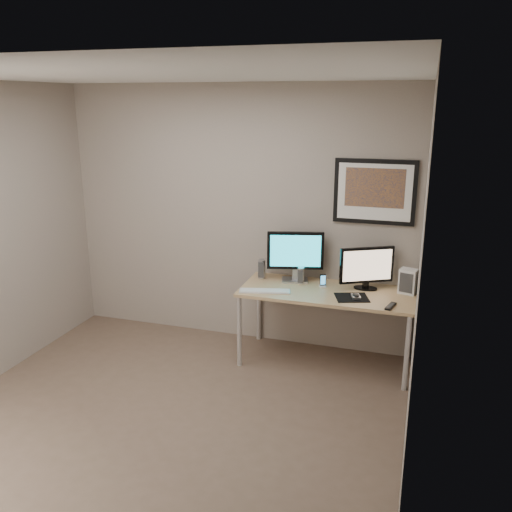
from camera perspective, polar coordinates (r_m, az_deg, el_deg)
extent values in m
plane|color=brown|center=(4.53, -9.25, -16.66)|extent=(3.60, 3.60, 0.00)
plane|color=white|center=(3.82, -11.09, 18.27)|extent=(3.60, 3.60, 0.00)
plane|color=gray|center=(5.50, -1.96, 4.19)|extent=(3.60, 0.00, 3.60)
plane|color=gray|center=(3.56, 16.67, -3.24)|extent=(0.00, 3.40, 3.40)
cube|color=#A1824E|center=(5.09, 7.48, -3.80)|extent=(1.60, 0.70, 0.03)
cylinder|color=silver|center=(5.12, -1.77, -7.93)|extent=(0.04, 0.04, 0.70)
cylinder|color=silver|center=(5.67, 0.30, -5.49)|extent=(0.04, 0.04, 0.70)
cylinder|color=silver|center=(4.88, 15.60, -9.83)|extent=(0.04, 0.04, 0.70)
cylinder|color=silver|center=(5.45, 15.87, -7.05)|extent=(0.04, 0.04, 0.70)
cube|color=black|center=(5.14, 12.39, 6.61)|extent=(0.75, 0.03, 0.60)
cube|color=silver|center=(5.12, 12.37, 6.58)|extent=(0.67, 0.00, 0.52)
cube|color=orange|center=(5.11, 12.39, 7.01)|extent=(0.54, 0.00, 0.36)
cube|color=#ADADB1|center=(5.31, 4.10, -2.55)|extent=(0.29, 0.23, 0.02)
cube|color=#ADADB1|center=(5.29, 4.12, -1.90)|extent=(0.06, 0.05, 0.11)
cube|color=black|center=(5.22, 4.17, 0.58)|extent=(0.53, 0.17, 0.37)
cube|color=teal|center=(5.21, 4.12, 0.52)|extent=(0.47, 0.13, 0.31)
cube|color=black|center=(5.18, 11.44, -3.35)|extent=(0.25, 0.21, 0.02)
cube|color=black|center=(5.17, 11.46, -2.99)|extent=(0.06, 0.06, 0.05)
cube|color=black|center=(5.11, 11.58, -0.93)|extent=(0.47, 0.27, 0.34)
cube|color=tan|center=(5.09, 11.56, -0.98)|extent=(0.41, 0.23, 0.29)
cylinder|color=#ADADB1|center=(5.36, 0.60, -1.37)|extent=(0.09, 0.09, 0.19)
cylinder|color=#ADADB1|center=(5.23, 4.74, -2.07)|extent=(0.07, 0.07, 0.16)
cube|color=black|center=(5.16, 7.05, -2.58)|extent=(0.08, 0.08, 0.13)
cube|color=silver|center=(5.01, 0.92, -3.69)|extent=(0.49, 0.23, 0.02)
cube|color=black|center=(4.94, 10.05, -4.33)|extent=(0.35, 0.33, 0.00)
ellipsoid|color=black|center=(4.93, 10.47, -4.11)|extent=(0.10, 0.13, 0.04)
cube|color=black|center=(4.79, 13.99, -5.13)|extent=(0.09, 0.19, 0.02)
cube|color=silver|center=(5.13, 15.72, -2.58)|extent=(0.18, 0.15, 0.23)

